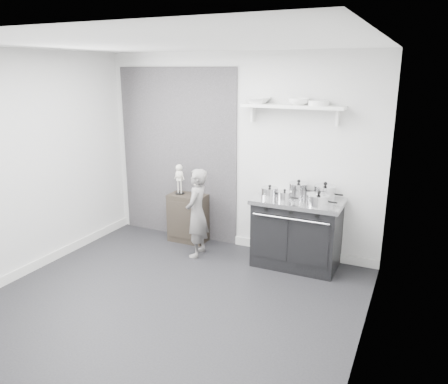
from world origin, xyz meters
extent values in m
plane|color=black|center=(0.00, 0.00, 0.00)|extent=(4.00, 4.00, 0.00)
cube|color=silver|center=(0.00, 1.80, 1.35)|extent=(4.00, 0.02, 2.70)
cube|color=silver|center=(0.00, -1.80, 1.35)|extent=(4.00, 0.02, 2.70)
cube|color=silver|center=(-2.00, 0.00, 1.35)|extent=(0.02, 3.60, 2.70)
cube|color=silver|center=(2.00, 0.00, 1.35)|extent=(0.02, 3.60, 2.70)
cube|color=silver|center=(0.00, 0.00, 2.70)|extent=(4.00, 3.60, 0.02)
cube|color=black|center=(-0.95, 1.79, 1.25)|extent=(1.90, 0.02, 2.50)
cube|color=silver|center=(1.00, 1.78, 0.06)|extent=(2.00, 0.03, 0.12)
cube|color=silver|center=(-1.98, 0.00, 0.06)|extent=(0.03, 3.60, 0.12)
cube|color=white|center=(0.80, 1.67, 2.02)|extent=(1.30, 0.26, 0.04)
cube|color=white|center=(0.25, 1.74, 1.90)|extent=(0.03, 0.12, 0.20)
cube|color=white|center=(1.35, 1.74, 1.90)|extent=(0.03, 0.12, 0.20)
cube|color=black|center=(0.98, 1.48, 0.42)|extent=(1.05, 0.63, 0.84)
cube|color=silver|center=(0.98, 1.48, 0.87)|extent=(1.11, 0.67, 0.05)
cube|color=black|center=(0.73, 1.17, 0.44)|extent=(0.44, 0.02, 0.55)
cube|color=black|center=(1.24, 1.17, 0.44)|extent=(0.44, 0.02, 0.55)
cylinder|color=silver|center=(0.98, 1.13, 0.73)|extent=(0.94, 0.02, 0.02)
cylinder|color=black|center=(0.67, 1.15, 0.82)|extent=(0.04, 0.03, 0.04)
cylinder|color=black|center=(0.98, 1.15, 0.82)|extent=(0.04, 0.03, 0.04)
cylinder|color=black|center=(1.30, 1.15, 0.82)|extent=(0.04, 0.03, 0.04)
cube|color=black|center=(-0.70, 1.61, 0.36)|extent=(0.55, 0.32, 0.71)
imported|color=slate|center=(-0.32, 1.20, 0.61)|extent=(0.35, 0.48, 1.21)
cylinder|color=silver|center=(0.63, 1.39, 0.95)|extent=(0.21, 0.21, 0.12)
cylinder|color=silver|center=(0.63, 1.39, 1.02)|extent=(0.21, 0.21, 0.02)
sphere|color=black|center=(0.63, 1.39, 1.04)|extent=(0.04, 0.04, 0.04)
cylinder|color=black|center=(0.77, 1.39, 0.95)|extent=(0.10, 0.02, 0.02)
cylinder|color=silver|center=(0.94, 1.63, 0.97)|extent=(0.25, 0.25, 0.15)
cylinder|color=silver|center=(0.94, 1.63, 1.05)|extent=(0.26, 0.26, 0.02)
sphere|color=black|center=(0.94, 1.63, 1.08)|extent=(0.04, 0.04, 0.04)
cylinder|color=black|center=(1.10, 1.63, 0.97)|extent=(0.10, 0.02, 0.02)
cylinder|color=silver|center=(1.29, 1.60, 0.97)|extent=(0.27, 0.27, 0.17)
cylinder|color=silver|center=(1.29, 1.60, 1.06)|extent=(0.28, 0.28, 0.02)
sphere|color=black|center=(1.29, 1.60, 1.10)|extent=(0.05, 0.05, 0.05)
cylinder|color=black|center=(1.46, 1.60, 0.97)|extent=(0.10, 0.02, 0.02)
cylinder|color=silver|center=(1.27, 1.31, 0.95)|extent=(0.27, 0.27, 0.12)
cylinder|color=silver|center=(1.27, 1.31, 1.02)|extent=(0.28, 0.28, 0.02)
sphere|color=black|center=(1.27, 1.31, 1.06)|extent=(0.05, 0.05, 0.05)
cylinder|color=black|center=(1.45, 1.31, 0.95)|extent=(0.10, 0.02, 0.02)
cylinder|color=silver|center=(0.85, 1.32, 0.95)|extent=(0.18, 0.18, 0.11)
cylinder|color=silver|center=(0.85, 1.32, 1.01)|extent=(0.18, 0.18, 0.02)
sphere|color=black|center=(0.85, 1.32, 1.03)|extent=(0.03, 0.03, 0.03)
cylinder|color=black|center=(0.98, 1.32, 0.95)|extent=(0.10, 0.02, 0.02)
imported|color=white|center=(0.34, 1.67, 2.08)|extent=(0.33, 0.33, 0.08)
imported|color=white|center=(0.88, 1.67, 2.08)|extent=(0.26, 0.26, 0.08)
cylinder|color=white|center=(1.13, 1.67, 2.07)|extent=(0.25, 0.25, 0.06)
camera|label=1|loc=(2.35, -3.68, 2.46)|focal=35.00mm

